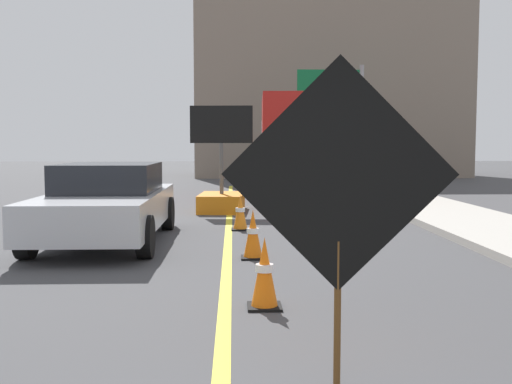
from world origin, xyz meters
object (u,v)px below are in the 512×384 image
arrow_board_trailer (222,193)px  traffic_cone_mid_lane (253,235)px  traffic_cone_far_lane (240,213)px  box_truck (298,143)px  pickup_car (108,203)px  roadwork_sign (339,181)px  traffic_cone_near_sign (265,273)px  highway_guide_sign (343,103)px

arrow_board_trailer → traffic_cone_mid_lane: 6.52m
arrow_board_trailer → traffic_cone_far_lane: size_ratio=3.75×
box_truck → traffic_cone_mid_lane: (-1.87, -11.29, -1.40)m
traffic_cone_mid_lane → traffic_cone_far_lane: 3.05m
pickup_car → traffic_cone_mid_lane: bearing=-33.7°
roadwork_sign → traffic_cone_mid_lane: roadwork_sign is taller
roadwork_sign → pickup_car: size_ratio=0.50×
roadwork_sign → traffic_cone_near_sign: size_ratio=3.09×
box_truck → traffic_cone_far_lane: box_truck is taller
arrow_board_trailer → pickup_car: (-1.92, -4.82, 0.22)m
highway_guide_sign → traffic_cone_mid_lane: highway_guide_sign is taller
roadwork_sign → arrow_board_trailer: bearing=95.2°
highway_guide_sign → pickup_car: bearing=-115.0°
roadwork_sign → traffic_cone_far_lane: bearing=94.3°
pickup_car → traffic_cone_far_lane: (2.36, 1.38, -0.34)m
roadwork_sign → pickup_car: 7.22m
traffic_cone_mid_lane → arrow_board_trailer: bearing=95.2°
traffic_cone_far_lane → highway_guide_sign: bearing=71.4°
arrow_board_trailer → box_truck: box_truck is taller
arrow_board_trailer → traffic_cone_near_sign: arrow_board_trailer is taller
roadwork_sign → traffic_cone_near_sign: (-0.41, 2.10, -1.10)m
arrow_board_trailer → traffic_cone_far_lane: bearing=-82.8°
arrow_board_trailer → roadwork_sign: bearing=-84.8°
roadwork_sign → box_truck: bearing=84.9°
roadwork_sign → traffic_cone_mid_lane: (-0.44, 4.87, -1.11)m
pickup_car → traffic_cone_near_sign: bearing=-60.2°
box_truck → traffic_cone_far_lane: size_ratio=9.52×
roadwork_sign → traffic_cone_mid_lane: size_ratio=3.14×
traffic_cone_near_sign → traffic_cone_mid_lane: traffic_cone_near_sign is taller
pickup_car → traffic_cone_far_lane: size_ratio=6.50×
roadwork_sign → arrow_board_trailer: 11.46m
box_truck → roadwork_sign: bearing=-95.1°
arrow_board_trailer → highway_guide_sign: size_ratio=0.54×
highway_guide_sign → traffic_cone_far_lane: (-4.43, -13.16, -3.07)m
arrow_board_trailer → pickup_car: arrow_board_trailer is taller
pickup_car → traffic_cone_far_lane: 2.75m
traffic_cone_far_lane → roadwork_sign: bearing=-85.7°
highway_guide_sign → traffic_cone_far_lane: 14.22m
highway_guide_sign → traffic_cone_near_sign: highway_guide_sign is taller
arrow_board_trailer → traffic_cone_near_sign: 9.28m
traffic_cone_mid_lane → roadwork_sign: bearing=-84.9°
highway_guide_sign → traffic_cone_near_sign: size_ratio=6.62×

